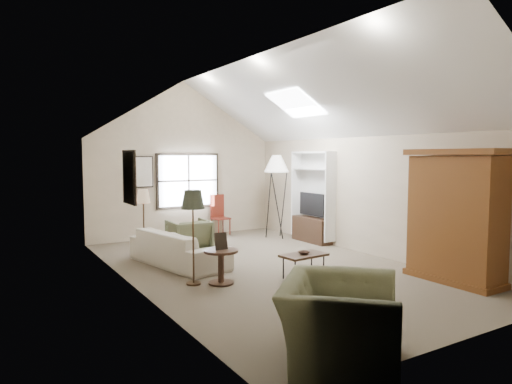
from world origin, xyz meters
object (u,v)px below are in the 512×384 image
armoire (456,216)px  side_chair (221,215)px  armchair_far (189,237)px  armchair_near (339,322)px  side_table (221,267)px  coffee_table (304,266)px  sofa (179,248)px

armoire → side_chair: size_ratio=2.08×
armoire → armchair_far: bearing=125.7°
armchair_near → side_chair: size_ratio=1.23×
armchair_far → side_table: (-0.41, -2.29, -0.10)m
coffee_table → side_table: (-1.40, 0.39, 0.08)m
armchair_near → side_table: size_ratio=2.29×
sofa → side_chair: size_ratio=2.14×
armoire → side_chair: bearing=101.8°
coffee_table → side_table: bearing=164.4°
armchair_far → side_table: bearing=82.9°
armchair_far → armchair_near: bearing=85.9°
sofa → armchair_far: size_ratio=2.71×
armchair_near → side_chair: side_chair is taller
armchair_far → coffee_table: armchair_far is taller
armoire → sofa: bearing=135.1°
sofa → armchair_near: size_ratio=1.74×
armoire → side_table: armoire is taller
coffee_table → armchair_near: bearing=-121.0°
armoire → armchair_far: 5.19m
armoire → coffee_table: 2.66m
sofa → armchair_far: (0.51, 0.69, 0.05)m
armoire → armchair_near: size_ratio=1.70×
armoire → sofa: (-3.50, 3.49, -0.77)m
sofa → armchair_far: 0.85m
armchair_far → coffee_table: 2.86m
coffee_table → side_table: size_ratio=1.41×
sofa → side_chair: side_chair is taller
armoire → coffee_table: bearing=143.2°
armoire → sofa: armoire is taller
side_table → side_chair: bearing=63.1°
armchair_far → side_table: 2.32m
sofa → coffee_table: sofa is taller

